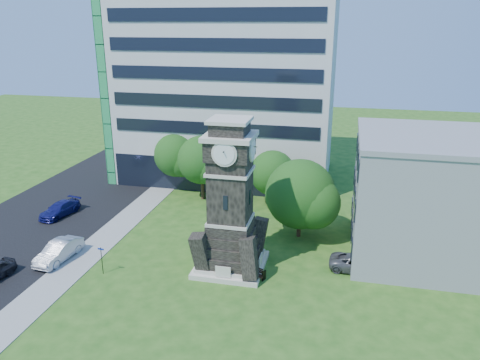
% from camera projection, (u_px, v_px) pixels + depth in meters
% --- Properties ---
extents(ground, '(160.00, 160.00, 0.00)m').
position_uv_depth(ground, '(188.00, 275.00, 36.83)').
color(ground, '#255217').
rests_on(ground, ground).
extents(sidewalk, '(3.00, 70.00, 0.06)m').
position_uv_depth(sidewalk, '(108.00, 236.00, 43.44)').
color(sidewalk, gray).
rests_on(sidewalk, ground).
extents(street, '(14.00, 80.00, 0.02)m').
position_uv_depth(street, '(28.00, 228.00, 45.24)').
color(street, black).
rests_on(street, ground).
extents(clock_tower, '(5.40, 5.40, 12.22)m').
position_uv_depth(clock_tower, '(230.00, 207.00, 36.34)').
color(clock_tower, beige).
rests_on(clock_tower, ground).
extents(office_tall, '(26.20, 15.11, 28.60)m').
position_uv_depth(office_tall, '(228.00, 62.00, 56.76)').
color(office_tall, beige).
rests_on(office_tall, ground).
extents(office_low, '(15.20, 12.20, 10.40)m').
position_uv_depth(office_low, '(449.00, 198.00, 38.32)').
color(office_low, gray).
rests_on(office_low, ground).
extents(car_street_mid, '(2.09, 4.92, 1.58)m').
position_uv_depth(car_street_mid, '(59.00, 251.00, 38.92)').
color(car_street_mid, '#A8AAB0').
rests_on(car_street_mid, ground).
extents(car_street_north, '(2.78, 5.02, 1.38)m').
position_uv_depth(car_street_north, '(60.00, 209.00, 47.86)').
color(car_street_north, navy).
rests_on(car_street_north, ground).
extents(car_east_lot, '(4.92, 2.67, 1.31)m').
position_uv_depth(car_east_lot, '(359.00, 264.00, 37.16)').
color(car_east_lot, '#55565B').
rests_on(car_east_lot, ground).
extents(park_bench, '(2.04, 0.55, 1.06)m').
position_uv_depth(park_bench, '(252.00, 272.00, 36.18)').
color(park_bench, black).
rests_on(park_bench, ground).
extents(street_sign, '(0.55, 0.05, 2.29)m').
position_uv_depth(street_sign, '(102.00, 257.00, 36.58)').
color(street_sign, black).
rests_on(street_sign, ground).
extents(tree_nw, '(5.63, 5.12, 6.74)m').
position_uv_depth(tree_nw, '(177.00, 156.00, 54.47)').
color(tree_nw, '#332114').
rests_on(tree_nw, ground).
extents(tree_nc, '(5.86, 5.33, 7.24)m').
position_uv_depth(tree_nc, '(203.00, 162.00, 51.15)').
color(tree_nc, '#332114').
rests_on(tree_nc, ground).
extents(tree_ne, '(5.28, 4.80, 6.15)m').
position_uv_depth(tree_ne, '(273.00, 174.00, 49.45)').
color(tree_ne, '#332114').
rests_on(tree_ne, ground).
extents(tree_east, '(6.99, 6.36, 7.36)m').
position_uv_depth(tree_east, '(301.00, 196.00, 42.18)').
color(tree_east, '#332114').
rests_on(tree_east, ground).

